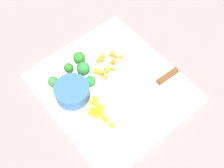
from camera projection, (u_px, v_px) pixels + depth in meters
ground_plane at (112, 88)px, 0.85m from camera, size 4.00×4.00×0.00m
cutting_board at (112, 87)px, 0.84m from camera, size 0.42×0.38×0.01m
prep_bowl at (72, 92)px, 0.80m from camera, size 0.10×0.10×0.04m
chef_knife at (154, 86)px, 0.83m from camera, size 0.03×0.29×0.02m
carrot_dice_0 at (104, 78)px, 0.85m from camera, size 0.01×0.01×0.01m
carrot_dice_1 at (112, 54)px, 0.89m from camera, size 0.02×0.02×0.01m
carrot_dice_2 at (113, 69)px, 0.86m from camera, size 0.01×0.01×0.01m
carrot_dice_3 at (121, 57)px, 0.89m from camera, size 0.02×0.02×0.01m
carrot_dice_4 at (98, 61)px, 0.88m from camera, size 0.01×0.01×0.01m
carrot_dice_5 at (107, 70)px, 0.86m from camera, size 0.02×0.02×0.02m
carrot_dice_6 at (102, 60)px, 0.88m from camera, size 0.02×0.02×0.01m
carrot_dice_7 at (116, 57)px, 0.89m from camera, size 0.01×0.01×0.01m
carrot_dice_8 at (113, 62)px, 0.88m from camera, size 0.02×0.02×0.01m
carrot_dice_9 at (102, 73)px, 0.85m from camera, size 0.02×0.02×0.01m
carrot_dice_10 at (96, 71)px, 0.86m from camera, size 0.02×0.02×0.01m
carrot_dice_11 at (102, 56)px, 0.89m from camera, size 0.02×0.02×0.01m
pepper_dice_0 at (99, 110)px, 0.79m from camera, size 0.03×0.03×0.02m
pepper_dice_1 at (93, 112)px, 0.79m from camera, size 0.03×0.03×0.02m
pepper_dice_2 at (102, 116)px, 0.78m from camera, size 0.01×0.01×0.01m
pepper_dice_3 at (106, 120)px, 0.77m from camera, size 0.02×0.02×0.01m
pepper_dice_4 at (112, 125)px, 0.77m from camera, size 0.01×0.01×0.01m
pepper_dice_5 at (94, 101)px, 0.80m from camera, size 0.03×0.03×0.02m
pepper_dice_6 at (96, 116)px, 0.78m from camera, size 0.02×0.02×0.01m
broccoli_floret_0 at (69, 68)px, 0.85m from camera, size 0.03×0.03×0.03m
broccoli_floret_1 at (90, 81)px, 0.83m from camera, size 0.03×0.03×0.03m
broccoli_floret_2 at (79, 58)px, 0.86m from camera, size 0.04×0.04×0.04m
broccoli_floret_3 at (83, 68)px, 0.85m from camera, size 0.04×0.04×0.04m
broccoli_floret_4 at (53, 82)px, 0.82m from camera, size 0.03×0.03×0.04m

